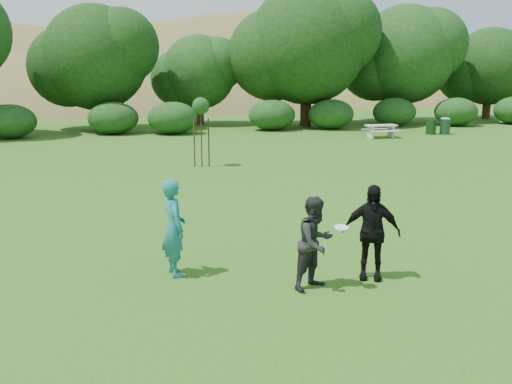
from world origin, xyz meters
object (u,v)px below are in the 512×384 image
(player_black, at_px, (371,232))
(sapling, at_px, (201,108))
(picnic_table, at_px, (381,129))
(trash_can_lidded, at_px, (445,126))
(player_grey, at_px, (316,243))
(player_teal, at_px, (174,228))
(trash_can_near, at_px, (431,127))

(player_black, xyz_separation_m, sapling, (-1.13, 13.55, 1.48))
(sapling, relative_size, picnic_table, 1.58)
(player_black, distance_m, trash_can_lidded, 26.29)
(picnic_table, bearing_deg, player_black, -116.98)
(player_grey, xyz_separation_m, picnic_table, (11.81, 21.02, -0.36))
(player_black, height_order, sapling, sapling)
(player_teal, height_order, player_black, player_teal)
(player_teal, bearing_deg, sapling, -22.32)
(picnic_table, bearing_deg, trash_can_lidded, 7.57)
(player_grey, bearing_deg, trash_can_near, 26.50)
(player_teal, bearing_deg, trash_can_near, -52.18)
(picnic_table, bearing_deg, player_grey, -119.33)
(trash_can_near, height_order, sapling, sapling)
(player_black, height_order, trash_can_near, player_black)
(player_teal, height_order, sapling, sapling)
(player_grey, xyz_separation_m, sapling, (0.07, 13.74, 1.55))
(player_grey, distance_m, player_black, 1.22)
(sapling, bearing_deg, player_grey, -90.31)
(sapling, height_order, trash_can_lidded, sapling)
(player_grey, distance_m, trash_can_near, 26.83)
(player_black, height_order, picnic_table, player_black)
(player_teal, xyz_separation_m, picnic_table, (14.26, 19.68, -0.45))
(trash_can_near, xyz_separation_m, picnic_table, (-3.78, -0.81, 0.07))
(trash_can_lidded, bearing_deg, trash_can_near, 166.87)
(player_grey, height_order, player_black, player_black)
(trash_can_lidded, bearing_deg, player_black, -125.38)
(player_teal, relative_size, player_grey, 1.11)
(player_grey, height_order, picnic_table, player_grey)
(picnic_table, relative_size, trash_can_lidded, 1.71)
(trash_can_near, xyz_separation_m, sapling, (-15.51, -8.08, 1.97))
(player_teal, relative_size, sapling, 0.68)
(player_black, distance_m, sapling, 13.68)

